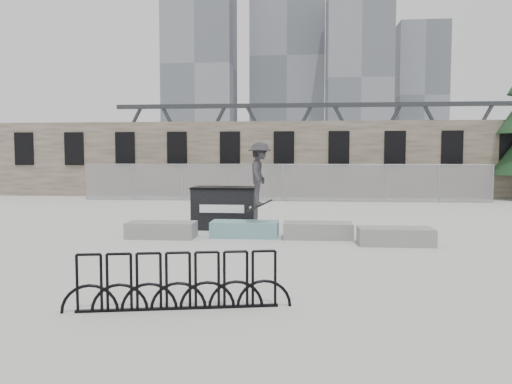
{
  "coord_description": "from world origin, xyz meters",
  "views": [
    {
      "loc": [
        0.96,
        -14.45,
        2.38
      ],
      "look_at": [
        -0.41,
        0.99,
        1.3
      ],
      "focal_mm": 35.0,
      "sensor_mm": 36.0,
      "label": 1
    }
  ],
  "objects_px": {
    "bike_rack": "(178,282)",
    "planter_center_left": "(245,228)",
    "planter_center_right": "(318,230)",
    "dumpster": "(225,207)",
    "skateboarder": "(260,174)",
    "planter_far_left": "(162,229)",
    "planter_offset": "(395,236)"
  },
  "relations": [
    {
      "from": "planter_center_left",
      "to": "skateboarder",
      "type": "bearing_deg",
      "value": -30.9
    },
    {
      "from": "planter_far_left",
      "to": "dumpster",
      "type": "distance_m",
      "value": 2.67
    },
    {
      "from": "planter_far_left",
      "to": "planter_offset",
      "type": "bearing_deg",
      "value": -5.33
    },
    {
      "from": "planter_center_right",
      "to": "planter_center_left",
      "type": "bearing_deg",
      "value": 177.56
    },
    {
      "from": "planter_offset",
      "to": "dumpster",
      "type": "bearing_deg",
      "value": 151.89
    },
    {
      "from": "bike_rack",
      "to": "skateboarder",
      "type": "bearing_deg",
      "value": 84.07
    },
    {
      "from": "planter_offset",
      "to": "bike_rack",
      "type": "bearing_deg",
      "value": -125.88
    },
    {
      "from": "bike_rack",
      "to": "planter_center_left",
      "type": "bearing_deg",
      "value": 88.06
    },
    {
      "from": "bike_rack",
      "to": "planter_far_left",
      "type": "bearing_deg",
      "value": 107.84
    },
    {
      "from": "planter_center_right",
      "to": "dumpster",
      "type": "distance_m",
      "value": 3.55
    },
    {
      "from": "skateboarder",
      "to": "planter_center_left",
      "type": "bearing_deg",
      "value": 60.62
    },
    {
      "from": "planter_offset",
      "to": "skateboarder",
      "type": "distance_m",
      "value": 4.17
    },
    {
      "from": "planter_far_left",
      "to": "skateboarder",
      "type": "bearing_deg",
      "value": 1.86
    },
    {
      "from": "planter_center_left",
      "to": "bike_rack",
      "type": "xyz_separation_m",
      "value": [
        -0.24,
        -7.2,
        0.18
      ]
    },
    {
      "from": "dumpster",
      "to": "skateboarder",
      "type": "relative_size",
      "value": 1.06
    },
    {
      "from": "dumpster",
      "to": "planter_far_left",
      "type": "bearing_deg",
      "value": -126.04
    },
    {
      "from": "dumpster",
      "to": "bike_rack",
      "type": "bearing_deg",
      "value": -85.04
    },
    {
      "from": "planter_center_left",
      "to": "dumpster",
      "type": "bearing_deg",
      "value": 116.43
    },
    {
      "from": "planter_far_left",
      "to": "bike_rack",
      "type": "relative_size",
      "value": 0.57
    },
    {
      "from": "bike_rack",
      "to": "skateboarder",
      "type": "distance_m",
      "value": 7.1
    },
    {
      "from": "planter_offset",
      "to": "skateboarder",
      "type": "bearing_deg",
      "value": 169.2
    },
    {
      "from": "planter_far_left",
      "to": "dumpster",
      "type": "xyz_separation_m",
      "value": [
        1.58,
        2.1,
        0.45
      ]
    },
    {
      "from": "planter_far_left",
      "to": "planter_center_right",
      "type": "distance_m",
      "value": 4.62
    },
    {
      "from": "planter_far_left",
      "to": "planter_center_right",
      "type": "height_order",
      "value": "same"
    },
    {
      "from": "planter_offset",
      "to": "dumpster",
      "type": "distance_m",
      "value": 5.79
    },
    {
      "from": "skateboarder",
      "to": "planter_offset",
      "type": "bearing_deg",
      "value": -99.28
    },
    {
      "from": "dumpster",
      "to": "planter_center_right",
      "type": "bearing_deg",
      "value": -29.86
    },
    {
      "from": "planter_center_right",
      "to": "dumpster",
      "type": "height_order",
      "value": "dumpster"
    },
    {
      "from": "planter_far_left",
      "to": "planter_center_right",
      "type": "xyz_separation_m",
      "value": [
        4.61,
        0.29,
        0.0
      ]
    },
    {
      "from": "dumpster",
      "to": "bike_rack",
      "type": "xyz_separation_m",
      "value": [
        0.61,
        -8.91,
        -0.27
      ]
    },
    {
      "from": "planter_offset",
      "to": "dumpster",
      "type": "xyz_separation_m",
      "value": [
        -5.09,
        2.72,
        0.45
      ]
    },
    {
      "from": "planter_center_left",
      "to": "skateboarder",
      "type": "distance_m",
      "value": 1.74
    }
  ]
}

